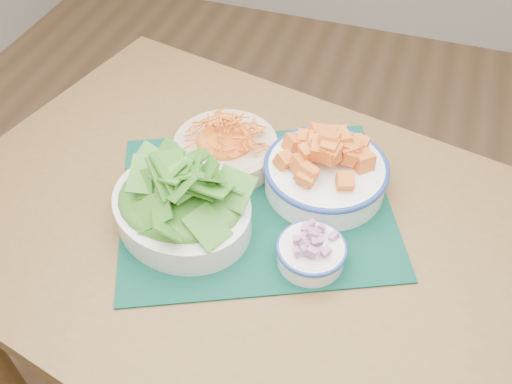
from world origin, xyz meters
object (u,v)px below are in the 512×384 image
Objects in this scene: table at (260,263)px; placemat at (256,204)px; carrot_bowl at (225,144)px; lettuce_bowl at (181,200)px; squash_bowl at (326,166)px; onion_bowl at (311,250)px.

placemat is at bearing 129.15° from table.
carrot_bowl is 0.18m from lettuce_bowl.
squash_bowl reaches higher than table.
squash_bowl is at bearing 70.82° from table.
placemat is at bearing -44.89° from carrot_bowl.
table is 9.12× the size of onion_bowl.
squash_bowl is 0.89× the size of lettuce_bowl.
carrot_bowl is (-0.12, 0.14, 0.14)m from table.
onion_bowl reaches higher than table.
table is at bearing -121.51° from squash_bowl.
lettuce_bowl is at bearing -153.91° from table.
table is 0.22m from squash_bowl.
carrot_bowl is 0.93× the size of squash_bowl.
squash_bowl is at bearing 96.70° from onion_bowl.
squash_bowl is at bearing -3.43° from carrot_bowl.
placemat is 1.51× the size of lettuce_bowl.
carrot_bowl is (-0.09, 0.09, 0.04)m from placemat.
lettuce_bowl is (-0.13, -0.03, 0.16)m from table.
carrot_bowl reaches higher than onion_bowl.
squash_bowl is 0.27m from lettuce_bowl.
table is 0.12m from placemat.
table is 4.60× the size of squash_bowl.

